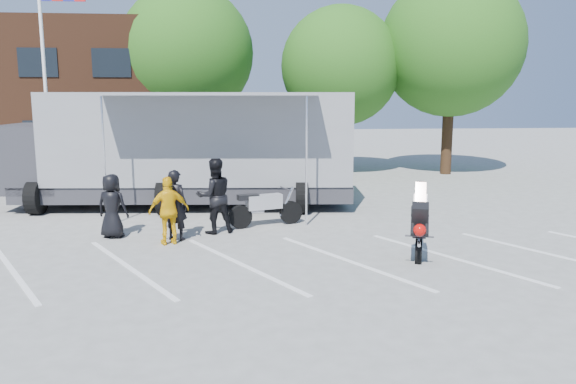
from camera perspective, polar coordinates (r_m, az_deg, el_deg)
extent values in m
plane|color=#9A9A95|center=(11.45, -5.77, -8.79)|extent=(100.00, 100.00, 0.00)
cube|color=white|center=(12.40, -5.76, -7.30)|extent=(18.09, 13.33, 0.01)
cube|color=#4C2918|center=(30.58, -25.09, 8.61)|extent=(18.00, 8.00, 7.00)
cylinder|color=white|center=(21.88, -23.42, 9.94)|extent=(0.12, 0.12, 8.00)
cylinder|color=#382314|center=(27.02, -9.99, 5.35)|extent=(0.50, 0.50, 3.24)
sphere|color=#285A16|center=(27.01, -10.24, 13.75)|extent=(6.12, 6.12, 6.12)
cylinder|color=#382314|center=(26.41, 5.23, 4.96)|extent=(0.50, 0.50, 2.88)
sphere|color=#285A16|center=(26.35, 5.35, 12.61)|extent=(5.44, 5.44, 5.44)
cylinder|color=#382314|center=(27.29, 15.85, 5.36)|extent=(0.50, 0.50, 3.42)
sphere|color=#285A16|center=(27.32, 16.27, 14.13)|extent=(6.46, 6.46, 6.46)
imported|color=black|center=(15.14, -17.44, -1.36)|extent=(0.93, 0.75, 1.66)
imported|color=black|center=(14.47, -11.38, -1.31)|extent=(0.78, 0.67, 1.81)
imported|color=black|center=(15.01, -7.47, -0.41)|extent=(1.16, 1.02, 2.01)
imported|color=#EFB40C|center=(14.09, -12.00, -1.87)|extent=(1.07, 0.71, 1.69)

